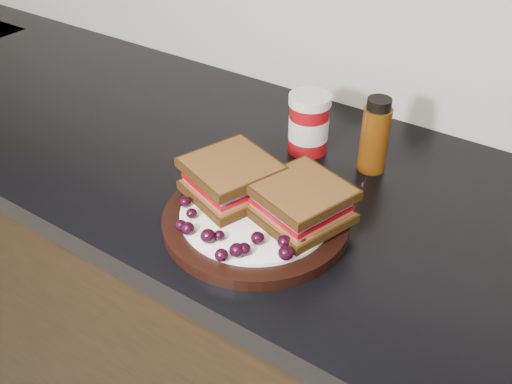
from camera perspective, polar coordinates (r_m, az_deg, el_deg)
base_cabinets at (r=1.34m, az=-3.39°, el=-13.32°), size 3.96×0.58×0.86m
countertop at (r=1.04m, az=-4.25°, el=3.09°), size 3.98×0.60×0.04m
plate at (r=0.85m, az=-0.00°, el=-2.77°), size 0.28×0.28×0.02m
sandwich_left at (r=0.87m, az=-2.49°, el=1.39°), size 0.16×0.16×0.06m
sandwich_right at (r=0.82m, az=4.53°, el=-1.06°), size 0.15×0.15×0.06m
grape_0 at (r=0.86m, az=-7.10°, el=-0.98°), size 0.02×0.02×0.02m
grape_1 at (r=0.83m, az=-6.46°, el=-2.14°), size 0.02×0.02×0.02m
grape_2 at (r=0.81m, az=-7.53°, el=-3.31°), size 0.02×0.02×0.02m
grape_3 at (r=0.81m, az=-6.85°, el=-3.65°), size 0.02×0.02×0.02m
grape_4 at (r=0.79m, az=-4.83°, el=-4.41°), size 0.02×0.02×0.02m
grape_5 at (r=0.79m, az=-3.69°, el=-4.36°), size 0.02×0.02×0.01m
grape_6 at (r=0.76m, az=-3.49°, el=-6.31°), size 0.02×0.02×0.02m
grape_7 at (r=0.76m, az=-1.93°, el=-5.84°), size 0.02×0.02×0.02m
grape_8 at (r=0.77m, az=-1.21°, el=-5.73°), size 0.02×0.02×0.02m
grape_9 at (r=0.78m, az=0.16°, el=-4.63°), size 0.02×0.02×0.02m
grape_10 at (r=0.76m, az=3.00°, el=-6.11°), size 0.02×0.02×0.02m
grape_11 at (r=0.78m, az=2.85°, el=-4.98°), size 0.02×0.02×0.02m
grape_12 at (r=0.78m, az=4.43°, el=-4.94°), size 0.02×0.02×0.02m
grape_13 at (r=0.81m, az=6.64°, el=-3.51°), size 0.02×0.02×0.02m
grape_14 at (r=0.83m, az=5.89°, el=-2.27°), size 0.02×0.02×0.02m
grape_15 at (r=0.84m, az=3.73°, el=-1.65°), size 0.02×0.02×0.02m
grape_16 at (r=0.90m, az=0.26°, el=1.45°), size 0.02×0.02×0.02m
grape_17 at (r=0.89m, az=-1.42°, el=1.07°), size 0.02×0.02×0.02m
grape_18 at (r=0.89m, az=-2.99°, el=1.10°), size 0.02×0.02×0.02m
grape_19 at (r=0.89m, az=-3.69°, el=0.85°), size 0.02×0.02×0.02m
grape_20 at (r=0.87m, az=-3.74°, el=-0.16°), size 0.02×0.02×0.02m
grape_21 at (r=0.85m, az=-4.09°, el=-1.02°), size 0.02×0.02×0.02m
grape_22 at (r=0.89m, az=-1.66°, el=0.76°), size 0.01×0.01×0.01m
grape_23 at (r=0.91m, az=-3.24°, el=1.64°), size 0.02×0.02×0.02m
grape_24 at (r=0.87m, az=-3.63°, el=-0.16°), size 0.02×0.02×0.02m
condiment_jar at (r=1.01m, az=5.29°, el=6.84°), size 0.10×0.10×0.11m
oil_bottle at (r=0.97m, az=11.81°, el=5.60°), size 0.05×0.05×0.13m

